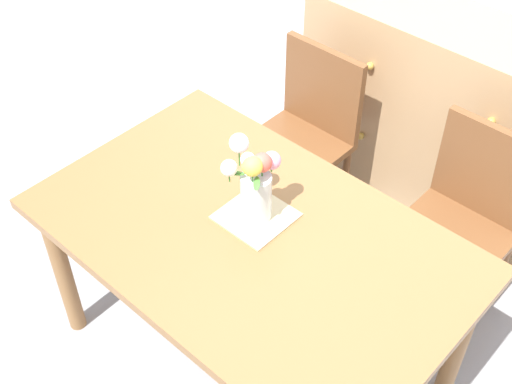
% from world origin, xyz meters
% --- Properties ---
extents(ground_plane, '(12.00, 12.00, 0.00)m').
position_xyz_m(ground_plane, '(0.00, 0.00, 0.00)').
color(ground_plane, '#939399').
extents(dining_table, '(1.50, 0.94, 0.76)m').
position_xyz_m(dining_table, '(0.00, 0.00, 0.66)').
color(dining_table, olive).
rests_on(dining_table, ground_plane).
extents(chair_left, '(0.42, 0.42, 0.90)m').
position_xyz_m(chair_left, '(-0.41, 0.81, 0.52)').
color(chair_left, brown).
rests_on(chair_left, ground_plane).
extents(chair_right, '(0.42, 0.42, 0.90)m').
position_xyz_m(chair_right, '(0.41, 0.81, 0.52)').
color(chair_right, brown).
rests_on(chair_right, ground_plane).
extents(dresser, '(1.40, 0.47, 1.00)m').
position_xyz_m(dresser, '(0.01, 1.33, 0.50)').
color(dresser, tan).
rests_on(dresser, ground_plane).
extents(placemat, '(0.23, 0.23, 0.01)m').
position_xyz_m(placemat, '(-0.04, 0.07, 0.76)').
color(placemat, '#CCB789').
rests_on(placemat, dining_table).
extents(flower_vase, '(0.19, 0.19, 0.30)m').
position_xyz_m(flower_vase, '(-0.05, 0.07, 0.92)').
color(flower_vase, silver).
rests_on(flower_vase, placemat).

